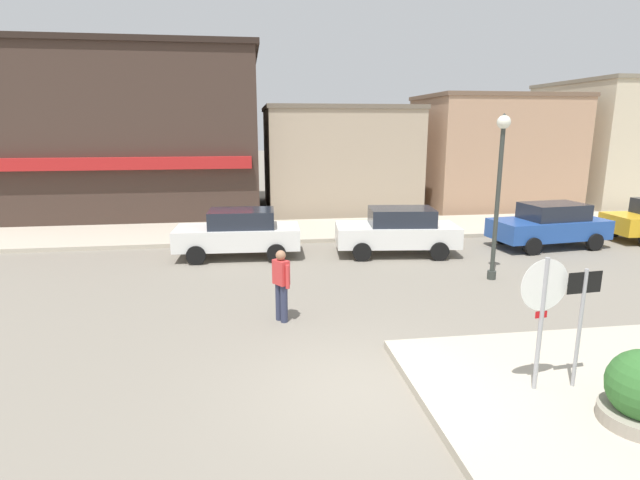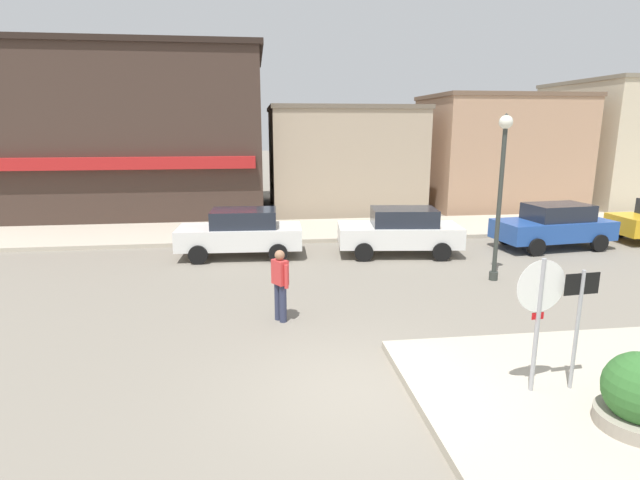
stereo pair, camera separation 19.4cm
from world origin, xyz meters
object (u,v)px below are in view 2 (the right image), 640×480
planter (640,399)px  parked_car_second (400,231)px  stop_sign (539,308)px  parked_car_nearest (241,232)px  parked_car_third (554,225)px  one_way_sign (578,318)px  lamp_post (502,174)px  pedestrian_crossing_near (280,283)px

planter → parked_car_second: 10.18m
stop_sign → parked_car_second: size_ratio=0.55×
parked_car_nearest → parked_car_third: 10.84m
stop_sign → planter: stop_sign is taller
stop_sign → planter: size_ratio=1.88×
one_way_sign → parked_car_second: 9.10m
stop_sign → lamp_post: (2.32, 5.98, 1.44)m
planter → parked_car_second: size_ratio=0.29×
pedestrian_crossing_near → one_way_sign: bearing=-40.6°
planter → parked_car_second: bearing=92.4°
planter → parked_car_third: (5.18, 10.36, 0.25)m
pedestrian_crossing_near → stop_sign: bearing=-45.1°
parked_car_third → pedestrian_crossing_near: pedestrian_crossing_near is taller
parked_car_second → planter: bearing=-87.6°
one_way_sign → lamp_post: size_ratio=0.46×
parked_car_nearest → pedestrian_crossing_near: bearing=-80.2°
lamp_post → parked_car_second: bearing=120.4°
one_way_sign → planter: bearing=-76.0°
stop_sign → one_way_sign: 0.68m
planter → parked_car_second: parked_car_second is taller
parked_car_third → pedestrian_crossing_near: 11.29m
stop_sign → lamp_post: lamp_post is taller
lamp_post → planter: bearing=-101.1°
parked_car_second → parked_car_nearest: bearing=175.3°
stop_sign → planter: (0.93, -1.10, -0.96)m
stop_sign → parked_car_nearest: 10.63m
stop_sign → pedestrian_crossing_near: size_ratio=1.43×
parked_car_nearest → parked_car_third: same height
parked_car_nearest → parked_car_second: (5.24, -0.43, 0.00)m
pedestrian_crossing_near → planter: bearing=-46.1°
parked_car_third → one_way_sign: bearing=-120.4°
one_way_sign → parked_car_third: 10.77m
one_way_sign → planter: (0.27, -1.08, -0.77)m
stop_sign → lamp_post: size_ratio=0.51×
planter → parked_car_nearest: 12.02m
parked_car_third → parked_car_second: bearing=-178.0°
stop_sign → parked_car_third: (6.10, 9.26, -0.71)m
planter → lamp_post: lamp_post is taller
one_way_sign → parked_car_third: bearing=59.6°
parked_car_third → stop_sign: bearing=-123.4°
stop_sign → parked_car_third: size_ratio=0.55×
lamp_post → parked_car_nearest: bearing=153.5°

